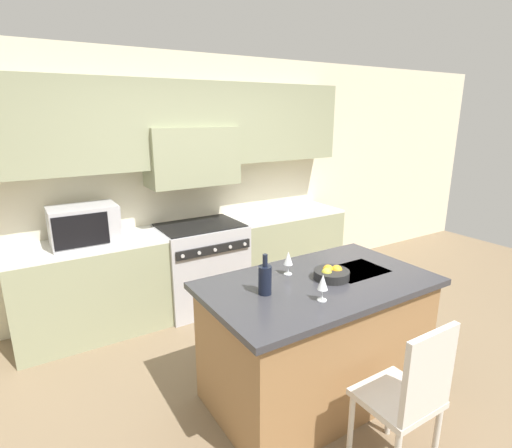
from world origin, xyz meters
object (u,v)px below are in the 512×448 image
(island_chair, at_px, (409,393))
(wine_glass_near, at_px, (323,283))
(range_stove, at_px, (201,266))
(wine_bottle, at_px, (265,279))
(microwave, at_px, (84,225))
(fruit_bowl, at_px, (331,274))
(wine_glass_far, at_px, (288,259))

(island_chair, height_order, wine_glass_near, wine_glass_near)
(range_stove, xyz_separation_m, island_chair, (0.09, -2.63, 0.09))
(island_chair, bearing_deg, wine_bottle, 115.98)
(microwave, distance_m, wine_bottle, 1.97)
(wine_bottle, bearing_deg, microwave, 114.38)
(microwave, relative_size, fruit_bowl, 2.28)
(microwave, xyz_separation_m, wine_glass_near, (1.07, -2.07, -0.04))
(wine_bottle, bearing_deg, fruit_bowl, -4.64)
(island_chair, distance_m, wine_glass_near, 0.78)
(wine_bottle, relative_size, wine_glass_near, 1.56)
(range_stove, xyz_separation_m, wine_bottle, (-0.33, -1.77, 0.57))
(range_stove, bearing_deg, microwave, 179.06)
(island_chair, relative_size, wine_glass_far, 5.62)
(microwave, xyz_separation_m, wine_glass_far, (1.14, -1.60, -0.04))
(wine_bottle, relative_size, wine_glass_far, 1.56)
(range_stove, distance_m, island_chair, 2.64)
(microwave, height_order, wine_glass_near, microwave)
(wine_glass_near, xyz_separation_m, wine_glass_far, (0.07, 0.46, 0.00))
(microwave, height_order, wine_glass_far, microwave)
(microwave, xyz_separation_m, fruit_bowl, (1.36, -1.84, -0.13))
(microwave, xyz_separation_m, wine_bottle, (0.81, -1.79, -0.06))
(wine_glass_near, height_order, wine_glass_far, same)
(island_chair, height_order, fruit_bowl, fruit_bowl)
(wine_bottle, distance_m, wine_glass_far, 0.37)
(wine_glass_far, xyz_separation_m, fruit_bowl, (0.22, -0.23, -0.08))
(range_stove, relative_size, wine_glass_far, 5.27)
(wine_glass_near, distance_m, fruit_bowl, 0.38)
(wine_glass_near, height_order, fruit_bowl, wine_glass_near)
(microwave, height_order, island_chair, microwave)
(range_stove, height_order, wine_bottle, wine_bottle)
(wine_bottle, height_order, wine_glass_far, wine_bottle)
(island_chair, bearing_deg, range_stove, 92.01)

